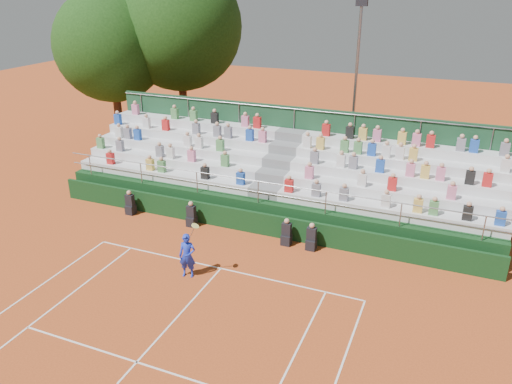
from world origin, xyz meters
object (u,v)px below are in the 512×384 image
at_px(tree_east, 179,27).
at_px(floodlight_mast, 356,77).
at_px(tennis_player, 187,256).
at_px(tree_west, 111,46).

distance_m(tree_east, floodlight_mast, 11.62).
bearing_deg(tennis_player, floodlight_mast, 77.65).
distance_m(tree_west, tree_east, 4.32).
xyz_separation_m(tree_west, floodlight_mast, (14.82, 1.55, -1.13)).
height_order(tennis_player, tree_east, tree_east).
bearing_deg(tree_east, floodlight_mast, -4.36).
xyz_separation_m(tennis_player, tree_east, (-8.41, 14.44, 6.61)).
relative_size(tree_west, tree_east, 0.87).
distance_m(tennis_player, tree_east, 17.97).
xyz_separation_m(tree_west, tree_east, (3.44, 2.42, 1.01)).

